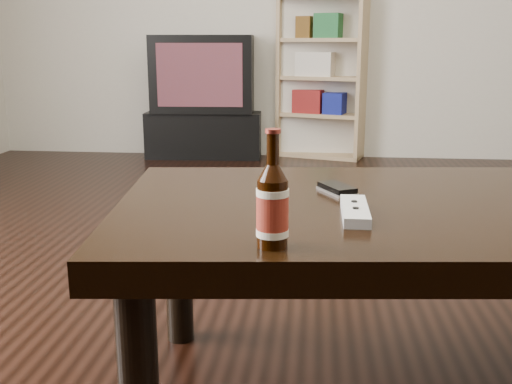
# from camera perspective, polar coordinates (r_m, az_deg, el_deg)

# --- Properties ---
(floor) EXTENTS (5.00, 6.00, 0.01)m
(floor) POSITION_cam_1_polar(r_m,az_deg,el_deg) (1.97, 3.05, -12.69)
(floor) COLOR black
(floor) RESTS_ON ground
(tv_stand) EXTENTS (0.91, 0.49, 0.36)m
(tv_stand) POSITION_cam_1_polar(r_m,az_deg,el_deg) (4.84, -4.86, 5.59)
(tv_stand) COLOR black
(tv_stand) RESTS_ON floor
(tv) EXTENTS (0.80, 0.52, 0.58)m
(tv) POSITION_cam_1_polar(r_m,az_deg,el_deg) (4.79, -4.98, 11.17)
(tv) COLOR black
(tv) RESTS_ON tv_stand
(bookshelf) EXTENTS (0.73, 0.49, 1.24)m
(bookshelf) POSITION_cam_1_polar(r_m,az_deg,el_deg) (4.80, 6.34, 11.08)
(bookshelf) COLOR #A18060
(bookshelf) RESTS_ON floor
(coffee_table) EXTENTS (1.45, 0.94, 0.52)m
(coffee_table) POSITION_cam_1_polar(r_m,az_deg,el_deg) (1.48, 14.35, -3.46)
(coffee_table) COLOR black
(coffee_table) RESTS_ON floor
(beer_bottle) EXTENTS (0.07, 0.07, 0.22)m
(beer_bottle) POSITION_cam_1_polar(r_m,az_deg,el_deg) (1.08, 1.58, -1.38)
(beer_bottle) COLOR black
(beer_bottle) RESTS_ON coffee_table
(phone) EXTENTS (0.10, 0.13, 0.02)m
(phone) POSITION_cam_1_polar(r_m,az_deg,el_deg) (1.51, 7.73, 0.29)
(phone) COLOR silver
(phone) RESTS_ON coffee_table
(remote) EXTENTS (0.06, 0.20, 0.03)m
(remote) POSITION_cam_1_polar(r_m,az_deg,el_deg) (1.31, 9.40, -1.78)
(remote) COLOR #BAB9BB
(remote) RESTS_ON coffee_table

